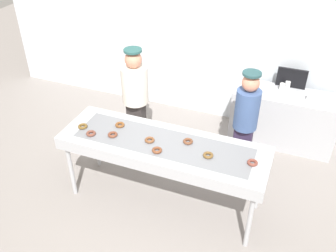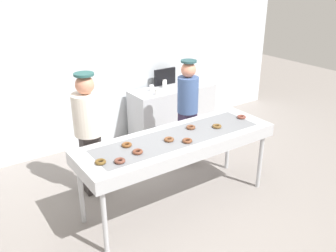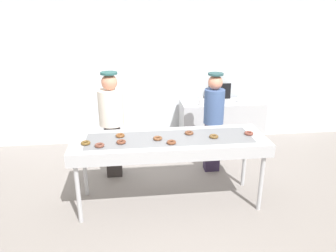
{
  "view_description": "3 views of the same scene",
  "coord_description": "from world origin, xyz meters",
  "px_view_note": "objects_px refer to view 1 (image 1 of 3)",
  "views": [
    {
      "loc": [
        1.35,
        -3.25,
        3.63
      ],
      "look_at": [
        0.02,
        0.12,
        1.12
      ],
      "focal_mm": 39.58,
      "sensor_mm": 36.0,
      "label": 1
    },
    {
      "loc": [
        -2.36,
        -3.24,
        2.82
      ],
      "look_at": [
        -0.03,
        0.17,
        1.05
      ],
      "focal_mm": 38.84,
      "sensor_mm": 36.0,
      "label": 2
    },
    {
      "loc": [
        -0.48,
        -3.85,
        2.54
      ],
      "look_at": [
        -0.01,
        0.05,
        1.11
      ],
      "focal_mm": 34.39,
      "sensor_mm": 36.0,
      "label": 3
    }
  ],
  "objects_px": {
    "chocolate_donut_2": "(113,135)",
    "chocolate_donut_6": "(157,150)",
    "chocolate_donut_4": "(188,141)",
    "chocolate_donut_0": "(91,133)",
    "paper_cup_1": "(256,91)",
    "prep_counter": "(283,118)",
    "paper_cup_2": "(310,97)",
    "menu_display": "(292,78)",
    "worker_assistant": "(135,95)",
    "fryer_conveyor": "(163,148)",
    "chocolate_donut_5": "(253,162)",
    "paper_cup_0": "(262,85)",
    "worker_baker": "(245,122)",
    "chocolate_donut_8": "(150,140)",
    "chocolate_donut_3": "(120,125)",
    "paper_cup_4": "(282,87)",
    "paper_cup_3": "(288,85)",
    "chocolate_donut_7": "(83,126)",
    "chocolate_donut_1": "(208,155)"
  },
  "relations": [
    {
      "from": "chocolate_donut_2",
      "to": "chocolate_donut_6",
      "type": "bearing_deg",
      "value": -7.67
    },
    {
      "from": "chocolate_donut_4",
      "to": "chocolate_donut_6",
      "type": "xyz_separation_m",
      "value": [
        -0.27,
        -0.29,
        0.0
      ]
    },
    {
      "from": "chocolate_donut_0",
      "to": "paper_cup_1",
      "type": "xyz_separation_m",
      "value": [
        1.68,
        1.89,
        -0.05
      ]
    },
    {
      "from": "prep_counter",
      "to": "paper_cup_2",
      "type": "xyz_separation_m",
      "value": [
        0.3,
        -0.07,
        0.49
      ]
    },
    {
      "from": "chocolate_donut_2",
      "to": "menu_display",
      "type": "xyz_separation_m",
      "value": [
        1.87,
        2.24,
        0.05
      ]
    },
    {
      "from": "paper_cup_2",
      "to": "worker_assistant",
      "type": "bearing_deg",
      "value": -157.78
    },
    {
      "from": "fryer_conveyor",
      "to": "chocolate_donut_4",
      "type": "height_order",
      "value": "chocolate_donut_4"
    },
    {
      "from": "chocolate_donut_5",
      "to": "chocolate_donut_6",
      "type": "distance_m",
      "value": 1.08
    },
    {
      "from": "chocolate_donut_2",
      "to": "paper_cup_0",
      "type": "distance_m",
      "value": 2.52
    },
    {
      "from": "worker_assistant",
      "to": "paper_cup_1",
      "type": "height_order",
      "value": "worker_assistant"
    },
    {
      "from": "chocolate_donut_2",
      "to": "worker_baker",
      "type": "bearing_deg",
      "value": 34.17
    },
    {
      "from": "chocolate_donut_2",
      "to": "paper_cup_1",
      "type": "height_order",
      "value": "chocolate_donut_2"
    },
    {
      "from": "chocolate_donut_8",
      "to": "worker_baker",
      "type": "distance_m",
      "value": 1.33
    },
    {
      "from": "chocolate_donut_8",
      "to": "paper_cup_1",
      "type": "bearing_deg",
      "value": 61.34
    },
    {
      "from": "paper_cup_2",
      "to": "chocolate_donut_2",
      "type": "bearing_deg",
      "value": -138.39
    },
    {
      "from": "paper_cup_1",
      "to": "menu_display",
      "type": "height_order",
      "value": "menu_display"
    },
    {
      "from": "worker_baker",
      "to": "paper_cup_2",
      "type": "distance_m",
      "value": 1.21
    },
    {
      "from": "chocolate_donut_3",
      "to": "chocolate_donut_6",
      "type": "bearing_deg",
      "value": -25.38
    },
    {
      "from": "paper_cup_1",
      "to": "chocolate_donut_0",
      "type": "bearing_deg",
      "value": -131.67
    },
    {
      "from": "paper_cup_0",
      "to": "paper_cup_4",
      "type": "height_order",
      "value": "same"
    },
    {
      "from": "chocolate_donut_0",
      "to": "chocolate_donut_5",
      "type": "xyz_separation_m",
      "value": [
        1.95,
        0.18,
        0.0
      ]
    },
    {
      "from": "chocolate_donut_0",
      "to": "chocolate_donut_6",
      "type": "xyz_separation_m",
      "value": [
        0.89,
        -0.01,
        0.0
      ]
    },
    {
      "from": "paper_cup_3",
      "to": "worker_baker",
      "type": "bearing_deg",
      "value": -108.12
    },
    {
      "from": "worker_assistant",
      "to": "paper_cup_0",
      "type": "height_order",
      "value": "worker_assistant"
    },
    {
      "from": "chocolate_donut_7",
      "to": "paper_cup_1",
      "type": "height_order",
      "value": "chocolate_donut_7"
    },
    {
      "from": "chocolate_donut_3",
      "to": "chocolate_donut_6",
      "type": "xyz_separation_m",
      "value": [
        0.64,
        -0.31,
        0.0
      ]
    },
    {
      "from": "worker_baker",
      "to": "paper_cup_0",
      "type": "distance_m",
      "value": 1.08
    },
    {
      "from": "fryer_conveyor",
      "to": "chocolate_donut_5",
      "type": "distance_m",
      "value": 1.07
    },
    {
      "from": "fryer_conveyor",
      "to": "chocolate_donut_3",
      "type": "height_order",
      "value": "chocolate_donut_3"
    },
    {
      "from": "chocolate_donut_3",
      "to": "worker_baker",
      "type": "xyz_separation_m",
      "value": [
        1.45,
        0.75,
        -0.06
      ]
    },
    {
      "from": "chocolate_donut_6",
      "to": "paper_cup_1",
      "type": "xyz_separation_m",
      "value": [
        0.79,
        1.9,
        -0.05
      ]
    },
    {
      "from": "chocolate_donut_0",
      "to": "chocolate_donut_4",
      "type": "relative_size",
      "value": 1.0
    },
    {
      "from": "chocolate_donut_5",
      "to": "paper_cup_2",
      "type": "bearing_deg",
      "value": 75.15
    },
    {
      "from": "worker_baker",
      "to": "paper_cup_2",
      "type": "height_order",
      "value": "worker_baker"
    },
    {
      "from": "chocolate_donut_2",
      "to": "chocolate_donut_8",
      "type": "xyz_separation_m",
      "value": [
        0.47,
        0.06,
        0.0
      ]
    },
    {
      "from": "chocolate_donut_3",
      "to": "worker_assistant",
      "type": "distance_m",
      "value": 0.77
    },
    {
      "from": "paper_cup_0",
      "to": "paper_cup_4",
      "type": "relative_size",
      "value": 1.0
    },
    {
      "from": "fryer_conveyor",
      "to": "menu_display",
      "type": "distance_m",
      "value": 2.49
    },
    {
      "from": "worker_assistant",
      "to": "paper_cup_3",
      "type": "relative_size",
      "value": 15.75
    },
    {
      "from": "paper_cup_3",
      "to": "menu_display",
      "type": "relative_size",
      "value": 0.24
    },
    {
      "from": "chocolate_donut_2",
      "to": "chocolate_donut_5",
      "type": "relative_size",
      "value": 1.0
    },
    {
      "from": "chocolate_donut_2",
      "to": "paper_cup_2",
      "type": "height_order",
      "value": "chocolate_donut_2"
    },
    {
      "from": "worker_assistant",
      "to": "chocolate_donut_3",
      "type": "bearing_deg",
      "value": 108.16
    },
    {
      "from": "worker_baker",
      "to": "paper_cup_0",
      "type": "bearing_deg",
      "value": -108.43
    },
    {
      "from": "chocolate_donut_4",
      "to": "worker_baker",
      "type": "xyz_separation_m",
      "value": [
        0.54,
        0.77,
        -0.06
      ]
    },
    {
      "from": "paper_cup_3",
      "to": "paper_cup_4",
      "type": "relative_size",
      "value": 1.0
    },
    {
      "from": "chocolate_donut_3",
      "to": "menu_display",
      "type": "bearing_deg",
      "value": 46.94
    },
    {
      "from": "chocolate_donut_0",
      "to": "chocolate_donut_3",
      "type": "relative_size",
      "value": 1.0
    },
    {
      "from": "chocolate_donut_1",
      "to": "paper_cup_4",
      "type": "relative_size",
      "value": 1.12
    },
    {
      "from": "chocolate_donut_4",
      "to": "chocolate_donut_5",
      "type": "height_order",
      "value": "same"
    }
  ]
}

